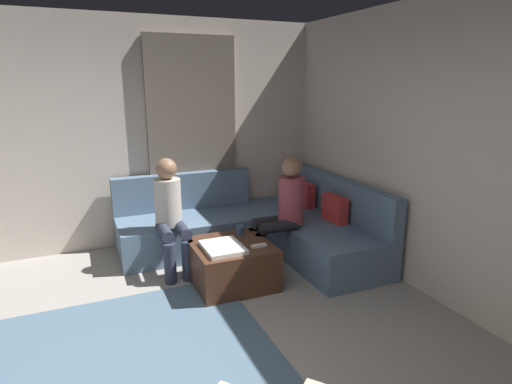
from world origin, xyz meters
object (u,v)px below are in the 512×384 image
sectional_couch (260,227)px  ottoman (232,264)px  person_on_couch_side (170,211)px  game_remote (259,246)px  coffee_mug (240,230)px  person_on_couch_back (283,207)px

sectional_couch → ottoman: size_ratio=3.36×
ottoman → person_on_couch_side: 0.85m
sectional_couch → game_remote: bearing=-24.5°
coffee_mug → game_remote: coffee_mug is taller
game_remote → person_on_couch_side: 1.03m
game_remote → person_on_couch_back: 0.64m
sectional_couch → person_on_couch_side: bearing=-82.3°
sectional_couch → game_remote: (0.87, -0.40, 0.15)m
person_on_couch_back → person_on_couch_side: 1.19m
person_on_couch_back → sectional_couch: bearing=6.5°
game_remote → person_on_couch_back: person_on_couch_back is taller
sectional_couch → game_remote: 0.97m
sectional_couch → ottoman: bearing=-41.7°
ottoman → person_on_couch_back: person_on_couch_back is taller
ottoman → sectional_couch: bearing=138.3°
person_on_couch_back → person_on_couch_side: size_ratio=1.00×
coffee_mug → person_on_couch_back: (0.01, 0.49, 0.19)m
sectional_couch → person_on_couch_side: person_on_couch_side is taller
coffee_mug → game_remote: bearing=5.7°
ottoman → game_remote: size_ratio=5.07×
coffee_mug → person_on_couch_back: 0.53m
sectional_couch → ottoman: 0.93m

